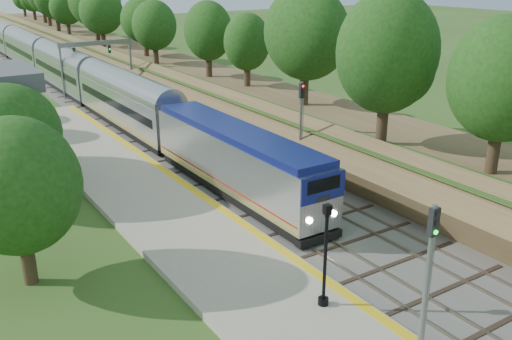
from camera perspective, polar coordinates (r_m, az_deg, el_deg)
trackbed at (r=73.46m, az=-16.93°, el=7.86°), size 9.50×170.00×0.28m
platform at (r=31.51m, az=-6.10°, el=-6.64°), size 6.40×68.00×0.38m
yellow_stripe at (r=32.66m, az=-1.64°, el=-5.16°), size 0.55×68.00×0.01m
embankment at (r=75.79m, az=-10.95°, el=10.15°), size 10.64×170.00×11.70m
signal_gantry at (r=68.07m, az=-15.70°, el=11.17°), size 8.40×0.38×6.20m
trees_behind_platform at (r=32.19m, az=-19.74°, el=1.19°), size 7.82×53.32×7.21m
train at (r=71.54m, az=-18.39°, el=9.16°), size 2.90×96.71×4.27m
lamppost_far at (r=24.34m, az=6.92°, el=-9.07°), size 0.46×0.46×4.66m
signal_platform at (r=21.26m, az=16.87°, el=-9.22°), size 0.36×0.29×6.13m
signal_farside at (r=40.40m, az=4.52°, el=5.29°), size 0.36×0.28×6.49m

